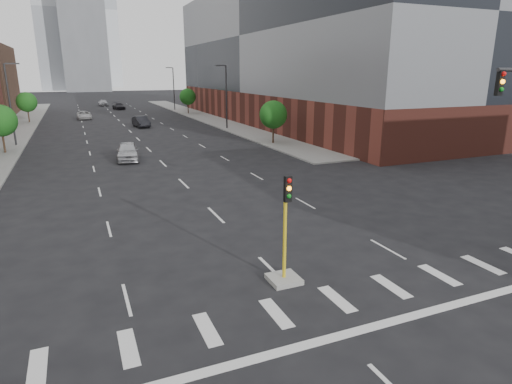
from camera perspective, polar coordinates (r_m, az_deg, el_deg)
sidewalk_left_far at (r=79.71m, az=-28.73°, el=8.02°), size 5.00×92.00×0.15m
sidewalk_right_far at (r=82.33m, az=-7.29°, el=9.99°), size 5.00×92.00×0.15m
building_right_main at (r=74.56m, az=6.88°, el=17.83°), size 24.00×70.00×22.00m
tower_left at (r=226.51m, az=-24.68°, el=21.20°), size 22.00×22.00×70.00m
tower_right at (r=267.37m, az=-20.52°, el=21.64°), size 20.00×20.00×80.00m
tower_mid at (r=205.50m, az=-22.01°, el=18.52°), size 18.00×18.00×44.00m
median_traffic_signal at (r=17.14m, az=3.84°, el=-8.96°), size 1.20×1.20×4.40m
streetlight_right_a at (r=63.39m, az=-4.06°, el=12.87°), size 1.60×0.22×9.07m
streetlight_right_b at (r=97.15m, az=-10.97°, el=13.61°), size 1.60×0.22×9.07m
streetlight_left at (r=55.36m, az=-29.92°, el=10.46°), size 1.60×0.22×9.07m
tree_left_near at (r=50.61m, az=-30.94°, el=8.16°), size 3.20×3.20×4.85m
tree_left_far at (r=80.35m, az=-28.26°, el=10.52°), size 3.20×3.20×4.85m
tree_right_near at (r=49.83m, az=2.32°, el=10.27°), size 3.20×3.20×4.85m
tree_right_far at (r=87.61m, az=-9.11°, el=12.44°), size 3.20×3.20×4.85m
car_near_left at (r=42.56m, az=-16.76°, el=5.22°), size 2.56×5.22×1.71m
car_mid_right at (r=68.25m, az=-15.08°, el=9.04°), size 2.27×5.10×1.62m
car_far_left at (r=83.10m, az=-21.94°, el=9.49°), size 2.43×5.12×1.41m
car_deep_right at (r=102.46m, az=-17.84°, el=10.85°), size 2.64×5.31×1.48m
car_distant at (r=114.39m, az=-19.72°, el=11.14°), size 2.29×4.76×1.57m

